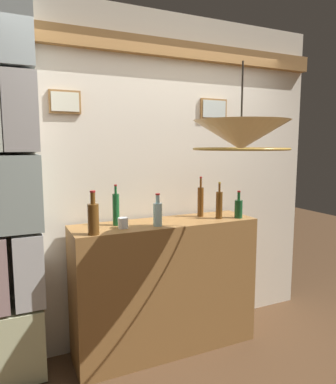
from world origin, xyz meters
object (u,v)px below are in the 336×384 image
liquor_bottle_rye (239,208)px  pendant_lamp (241,136)px  liquor_bottle_port (219,204)px  liquor_bottle_sherry (158,213)px  liquor_bottle_rum (201,201)px  liquor_bottle_mezcal (116,209)px  glass_tumbler_rocks (123,223)px  liquor_bottle_gin (93,218)px

liquor_bottle_rye → pendant_lamp: bearing=-125.9°
liquor_bottle_rye → pendant_lamp: (-0.38, -0.52, 0.59)m
liquor_bottle_port → liquor_bottle_sherry: bearing=-176.4°
liquor_bottle_sherry → liquor_bottle_rye: 0.74m
liquor_bottle_rum → liquor_bottle_port: bearing=-54.0°
liquor_bottle_rum → liquor_bottle_mezcal: bearing=-178.4°
liquor_bottle_port → pendant_lamp: (-0.21, -0.57, 0.55)m
liquor_bottle_sherry → liquor_bottle_rum: bearing=20.1°
liquor_bottle_port → liquor_bottle_rye: 0.17m
liquor_bottle_mezcal → glass_tumbler_rocks: size_ratio=4.04×
liquor_bottle_gin → liquor_bottle_rye: bearing=2.1°
pendant_lamp → liquor_bottle_mezcal: bearing=133.5°
liquor_bottle_port → liquor_bottle_sherry: (-0.58, -0.04, -0.02)m
liquor_bottle_port → liquor_bottle_gin: bearing=-174.9°
liquor_bottle_mezcal → glass_tumbler_rocks: (0.02, -0.11, -0.09)m
liquor_bottle_rye → liquor_bottle_rum: bearing=144.5°
liquor_bottle_mezcal → glass_tumbler_rocks: bearing=-80.2°
liquor_bottle_port → glass_tumbler_rocks: (-0.84, 0.00, -0.08)m
liquor_bottle_rye → pendant_lamp: 0.87m
liquor_bottle_mezcal → liquor_bottle_gin: 0.31m
liquor_bottle_sherry → liquor_bottle_rye: (0.74, -0.01, -0.01)m
glass_tumbler_rocks → pendant_lamp: 1.06m
glass_tumbler_rocks → pendant_lamp: bearing=-42.2°
liquor_bottle_gin → liquor_bottle_port: bearing=5.1°
liquor_bottle_gin → pendant_lamp: bearing=-28.3°
liquor_bottle_sherry → liquor_bottle_rum: 0.51m
glass_tumbler_rocks → liquor_bottle_rye: bearing=-3.1°
liquor_bottle_gin → liquor_bottle_mezcal: bearing=43.5°
liquor_bottle_port → liquor_bottle_mezcal: bearing=172.3°
liquor_bottle_rye → liquor_bottle_rum: size_ratio=0.67×
liquor_bottle_port → liquor_bottle_rum: bearing=126.0°
liquor_bottle_port → liquor_bottle_rye: bearing=-16.9°
liquor_bottle_sherry → pendant_lamp: bearing=-55.4°
liquor_bottle_port → liquor_bottle_rum: (-0.10, 0.14, 0.02)m
liquor_bottle_mezcal → pendant_lamp: 1.09m
liquor_bottle_gin → pendant_lamp: pendant_lamp is taller
liquor_bottle_port → liquor_bottle_sherry: liquor_bottle_port is taller
liquor_bottle_rye → glass_tumbler_rocks: (-1.00, 0.05, -0.04)m
liquor_bottle_rye → glass_tumbler_rocks: bearing=176.9°
liquor_bottle_sherry → glass_tumbler_rocks: size_ratio=3.20×
liquor_bottle_rye → liquor_bottle_gin: size_ratio=0.76×
liquor_bottle_sherry → glass_tumbler_rocks: bearing=171.2°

